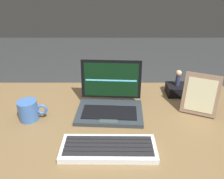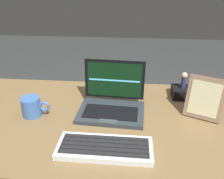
% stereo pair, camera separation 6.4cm
% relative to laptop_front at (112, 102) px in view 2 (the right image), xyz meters
% --- Properties ---
extents(desk, '(1.37, 0.68, 0.70)m').
position_rel_laptop_front_xyz_m(desk, '(-0.08, -0.06, -0.12)').
color(desk, brown).
rests_on(desk, ground).
extents(laptop_front, '(0.29, 0.23, 0.20)m').
position_rel_laptop_front_xyz_m(laptop_front, '(0.00, 0.00, 0.00)').
color(laptop_front, '#293136').
rests_on(laptop_front, desk).
extents(external_keyboard, '(0.33, 0.13, 0.02)m').
position_rel_laptop_front_xyz_m(external_keyboard, '(-0.00, -0.26, -0.03)').
color(external_keyboard, silver).
rests_on(external_keyboard, desk).
extents(photo_frame, '(0.15, 0.11, 0.18)m').
position_rel_laptop_front_xyz_m(photo_frame, '(0.38, -0.02, 0.05)').
color(photo_frame, '#836550').
rests_on(photo_frame, desk).
extents(figurine_stand, '(0.09, 0.09, 0.05)m').
position_rel_laptop_front_xyz_m(figurine_stand, '(0.33, 0.15, -0.02)').
color(figurine_stand, black).
rests_on(figurine_stand, desk).
extents(figurine, '(0.03, 0.03, 0.08)m').
position_rel_laptop_front_xyz_m(figurine, '(0.33, 0.15, 0.05)').
color(figurine, '#2B2F51').
rests_on(figurine, figurine_stand).
extents(coffee_mug, '(0.12, 0.08, 0.08)m').
position_rel_laptop_front_xyz_m(coffee_mug, '(-0.33, -0.07, 0.00)').
color(coffee_mug, '#3D67AD').
rests_on(coffee_mug, desk).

